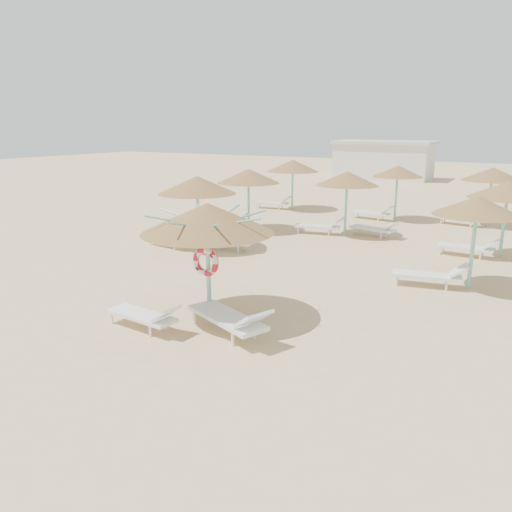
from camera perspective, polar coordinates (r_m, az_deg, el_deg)
The scene contains 6 objects.
ground at distance 12.02m, azimuth -4.37°, elevation -7.33°, with size 120.00×120.00×0.00m, color tan.
main_palapa at distance 11.59m, azimuth -5.61°, elevation 4.28°, with size 3.10×3.10×2.78m.
lounger_main_a at distance 11.64m, azimuth -12.52°, elevation -6.64°, with size 1.97×0.75×0.70m.
lounger_main_b at distance 11.04m, azimuth -2.91°, elevation -7.08°, with size 2.43×1.54×0.85m.
palapa_field at distance 20.52m, azimuth 15.67°, elevation 8.00°, with size 20.69×12.95×2.72m.
service_hut at distance 45.97m, azimuth 14.37°, elevation 10.63°, with size 8.40×4.40×3.25m.
Camera 1 is at (6.29, -9.20, 4.48)m, focal length 35.00 mm.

